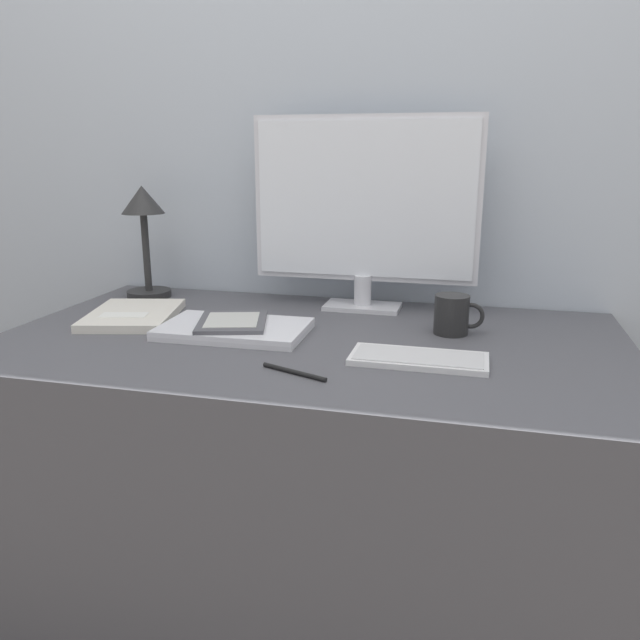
# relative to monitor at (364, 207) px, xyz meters

# --- Properties ---
(wall_back) EXTENTS (3.60, 0.05, 2.40)m
(wall_back) POSITION_rel_monitor_xyz_m (-0.07, 0.13, 0.21)
(wall_back) COLOR #B2BCC6
(wall_back) RESTS_ON ground_plane
(desk) EXTENTS (1.42, 0.79, 0.72)m
(desk) POSITION_rel_monitor_xyz_m (-0.07, -0.29, -0.63)
(desk) COLOR #4C4C51
(desk) RESTS_ON ground_plane
(monitor) EXTENTS (0.59, 0.11, 0.50)m
(monitor) POSITION_rel_monitor_xyz_m (0.00, 0.00, 0.00)
(monitor) COLOR silver
(monitor) RESTS_ON desk
(keyboard) EXTENTS (0.27, 0.12, 0.01)m
(keyboard) POSITION_rel_monitor_xyz_m (0.19, -0.40, -0.26)
(keyboard) COLOR silver
(keyboard) RESTS_ON desk
(laptop) EXTENTS (0.34, 0.22, 0.02)m
(laptop) POSITION_rel_monitor_xyz_m (-0.24, -0.31, -0.26)
(laptop) COLOR silver
(laptop) RESTS_ON desk
(ereader) EXTENTS (0.20, 0.22, 0.01)m
(ereader) POSITION_rel_monitor_xyz_m (-0.25, -0.30, -0.24)
(ereader) COLOR #4C4C51
(ereader) RESTS_ON laptop
(desk_lamp) EXTENTS (0.13, 0.13, 0.32)m
(desk_lamp) POSITION_rel_monitor_xyz_m (-0.63, -0.02, -0.06)
(desk_lamp) COLOR #282828
(desk_lamp) RESTS_ON desk
(notebook) EXTENTS (0.26, 0.31, 0.02)m
(notebook) POSITION_rel_monitor_xyz_m (-0.54, -0.25, -0.26)
(notebook) COLOR silver
(notebook) RESTS_ON desk
(coffee_mug) EXTENTS (0.11, 0.08, 0.09)m
(coffee_mug) POSITION_rel_monitor_xyz_m (0.24, -0.18, -0.22)
(coffee_mug) COLOR black
(coffee_mug) RESTS_ON desk
(pen) EXTENTS (0.14, 0.06, 0.01)m
(pen) POSITION_rel_monitor_xyz_m (-0.03, -0.54, -0.27)
(pen) COLOR black
(pen) RESTS_ON desk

